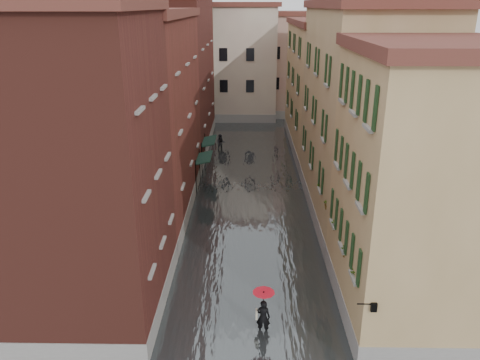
{
  "coord_description": "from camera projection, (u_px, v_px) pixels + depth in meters",
  "views": [
    {
      "loc": [
        -0.22,
        -20.23,
        13.17
      ],
      "look_at": [
        -0.68,
        6.9,
        3.0
      ],
      "focal_mm": 35.0,
      "sensor_mm": 36.0,
      "label": 1
    }
  ],
  "objects": [
    {
      "name": "building_left_mid",
      "position": [
        142.0,
        120.0,
        29.9
      ],
      "size": [
        6.0,
        14.0,
        12.5
      ],
      "primitive_type": "cube",
      "color": "maroon",
      "rests_on": "ground"
    },
    {
      "name": "floodwater",
      "position": [
        250.0,
        188.0,
        35.69
      ],
      "size": [
        10.0,
        60.0,
        0.2
      ],
      "primitive_type": "cube",
      "color": "#404647",
      "rests_on": "ground"
    },
    {
      "name": "building_left_far",
      "position": [
        176.0,
        75.0,
        43.68
      ],
      "size": [
        6.0,
        16.0,
        14.0
      ],
      "primitive_type": "cube",
      "color": "maroon",
      "rests_on": "ground"
    },
    {
      "name": "building_right_near",
      "position": [
        420.0,
        194.0,
        19.55
      ],
      "size": [
        6.0,
        8.0,
        11.5
      ],
      "primitive_type": "cube",
      "color": "#A48554",
      "rests_on": "ground"
    },
    {
      "name": "awning_near",
      "position": [
        204.0,
        159.0,
        34.75
      ],
      "size": [
        1.09,
        2.87,
        2.8
      ],
      "color": "#163227",
      "rests_on": "ground"
    },
    {
      "name": "building_left_near",
      "position": [
        85.0,
        175.0,
        19.52
      ],
      "size": [
        6.0,
        8.0,
        13.0
      ],
      "primitive_type": "cube",
      "color": "maroon",
      "rests_on": "ground"
    },
    {
      "name": "building_end_pink",
      "position": [
        298.0,
        66.0,
        58.8
      ],
      "size": [
        10.0,
        9.0,
        12.0
      ],
      "primitive_type": "cube",
      "color": "tan",
      "rests_on": "ground"
    },
    {
      "name": "building_right_far",
      "position": [
        325.0,
        89.0,
        43.9
      ],
      "size": [
        6.0,
        16.0,
        11.5
      ],
      "primitive_type": "cube",
      "color": "#A48554",
      "rests_on": "ground"
    },
    {
      "name": "ground",
      "position": [
        251.0,
        284.0,
        23.56
      ],
      "size": [
        120.0,
        120.0,
        0.0
      ],
      "primitive_type": "plane",
      "color": "#5B5B5E",
      "rests_on": "ground"
    },
    {
      "name": "pedestrian_far",
      "position": [
        221.0,
        143.0,
        44.63
      ],
      "size": [
        0.86,
        0.7,
        1.66
      ],
      "primitive_type": "imported",
      "rotation": [
        0.0,
        0.0,
        0.08
      ],
      "color": "black",
      "rests_on": "ground"
    },
    {
      "name": "building_right_mid",
      "position": [
        362.0,
        117.0,
        29.59
      ],
      "size": [
        6.0,
        14.0,
        13.0
      ],
      "primitive_type": "cube",
      "color": "tan",
      "rests_on": "ground"
    },
    {
      "name": "building_end_cream",
      "position": [
        225.0,
        64.0,
        56.9
      ],
      "size": [
        12.0,
        9.0,
        13.0
      ],
      "primitive_type": "cube",
      "color": "beige",
      "rests_on": "ground"
    },
    {
      "name": "awning_far",
      "position": [
        209.0,
        142.0,
        39.01
      ],
      "size": [
        1.09,
        3.05,
        2.8
      ],
      "color": "#163227",
      "rests_on": "ground"
    },
    {
      "name": "pedestrian_main",
      "position": [
        263.0,
        309.0,
        19.56
      ],
      "size": [
        0.94,
        0.94,
        2.06
      ],
      "color": "black",
      "rests_on": "ground"
    },
    {
      "name": "wall_lantern",
      "position": [
        373.0,
        306.0,
        16.81
      ],
      "size": [
        0.71,
        0.22,
        0.35
      ],
      "color": "black",
      "rests_on": "ground"
    },
    {
      "name": "window_planters",
      "position": [
        337.0,
        218.0,
        22.59
      ],
      "size": [
        0.59,
        10.3,
        0.84
      ],
      "color": "#984831",
      "rests_on": "ground"
    }
  ]
}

